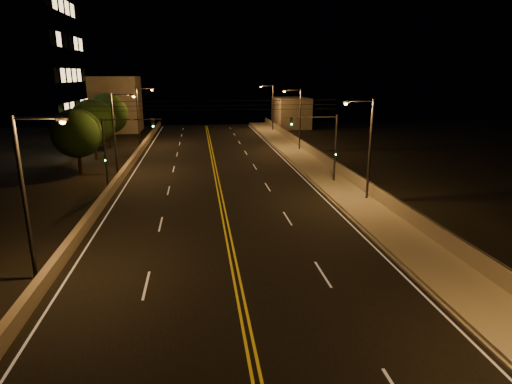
{
  "coord_description": "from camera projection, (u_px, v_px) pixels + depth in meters",
  "views": [
    {
      "loc": [
        -1.68,
        -9.19,
        10.08
      ],
      "look_at": [
        2.0,
        18.0,
        2.5
      ],
      "focal_mm": 30.0,
      "sensor_mm": 36.0,
      "label": 1
    }
  ],
  "objects": [
    {
      "name": "traffic_signal_left",
      "position": [
        116.0,
        146.0,
        37.22
      ],
      "size": [
        5.11,
        0.31,
        6.5
      ],
      "color": "#2D2D33",
      "rests_on": "ground"
    },
    {
      "name": "distant_building_right",
      "position": [
        291.0,
        112.0,
        83.65
      ],
      "size": [
        6.0,
        10.0,
        5.68
      ],
      "primitive_type": "cube",
      "color": "gray",
      "rests_on": "ground"
    },
    {
      "name": "parapet_rail",
      "position": [
        390.0,
        195.0,
        32.04
      ],
      "size": [
        0.06,
        120.0,
        0.06
      ],
      "primitive_type": "cylinder",
      "rotation": [
        1.57,
        0.0,
        0.0
      ],
      "color": "black",
      "rests_on": "parapet_wall"
    },
    {
      "name": "road",
      "position": [
        225.0,
        219.0,
        30.78
      ],
      "size": [
        18.0,
        120.0,
        0.02
      ],
      "primitive_type": "cube",
      "color": "black",
      "rests_on": "ground"
    },
    {
      "name": "distant_building_left",
      "position": [
        117.0,
        104.0,
        76.65
      ],
      "size": [
        8.0,
        8.0,
        9.71
      ],
      "primitive_type": "cube",
      "color": "gray",
      "rests_on": "ground"
    },
    {
      "name": "streetlight_1",
      "position": [
        367.0,
        143.0,
        33.73
      ],
      "size": [
        2.55,
        0.28,
        8.24
      ],
      "color": "#2D2D33",
      "rests_on": "ground"
    },
    {
      "name": "tree_0",
      "position": [
        77.0,
        133.0,
        43.47
      ],
      "size": [
        5.0,
        5.0,
        6.78
      ],
      "color": "black",
      "rests_on": "ground"
    },
    {
      "name": "parapet_wall",
      "position": [
        390.0,
        202.0,
        32.18
      ],
      "size": [
        0.3,
        120.0,
        1.0
      ],
      "primitive_type": "cube",
      "color": "gray",
      "rests_on": "sidewalk"
    },
    {
      "name": "streetlight_5",
      "position": [
        117.0,
        128.0,
        43.55
      ],
      "size": [
        2.55,
        0.28,
        8.24
      ],
      "color": "#2D2D33",
      "rests_on": "ground"
    },
    {
      "name": "tree_2",
      "position": [
        108.0,
        114.0,
        59.41
      ],
      "size": [
        5.59,
        5.59,
        7.58
      ],
      "color": "black",
      "rests_on": "ground"
    },
    {
      "name": "jersey_barrier",
      "position": [
        89.0,
        219.0,
        29.46
      ],
      "size": [
        0.45,
        120.0,
        0.81
      ],
      "primitive_type": "cube",
      "color": "gray",
      "rests_on": "ground"
    },
    {
      "name": "lane_markings",
      "position": [
        225.0,
        219.0,
        30.7
      ],
      "size": [
        17.32,
        116.0,
        0.0
      ],
      "color": "silver",
      "rests_on": "road"
    },
    {
      "name": "sidewalk",
      "position": [
        368.0,
        211.0,
        32.14
      ],
      "size": [
        3.6,
        120.0,
        0.3
      ],
      "primitive_type": "cube",
      "color": "gray",
      "rests_on": "ground"
    },
    {
      "name": "traffic_signal_right",
      "position": [
        326.0,
        141.0,
        39.66
      ],
      "size": [
        5.11,
        0.31,
        6.5
      ],
      "color": "#2D2D33",
      "rests_on": "ground"
    },
    {
      "name": "tree_1",
      "position": [
        93.0,
        122.0,
        51.17
      ],
      "size": [
        5.35,
        5.35,
        7.25
      ],
      "color": "black",
      "rests_on": "ground"
    },
    {
      "name": "streetlight_2",
      "position": [
        298.0,
        115.0,
        56.51
      ],
      "size": [
        2.55,
        0.28,
        8.24
      ],
      "color": "#2D2D33",
      "rests_on": "ground"
    },
    {
      "name": "curb",
      "position": [
        344.0,
        213.0,
        31.91
      ],
      "size": [
        0.14,
        120.0,
        0.15
      ],
      "primitive_type": "cube",
      "color": "gray",
      "rests_on": "ground"
    },
    {
      "name": "overhead_wires",
      "position": [
        216.0,
        105.0,
        37.88
      ],
      "size": [
        22.0,
        0.03,
        0.83
      ],
      "color": "black"
    },
    {
      "name": "streetlight_3",
      "position": [
        271.0,
        105.0,
        76.5
      ],
      "size": [
        2.55,
        0.28,
        8.24
      ],
      "color": "#2D2D33",
      "rests_on": "ground"
    },
    {
      "name": "streetlight_4",
      "position": [
        29.0,
        187.0,
        20.69
      ],
      "size": [
        2.55,
        0.28,
        8.24
      ],
      "color": "#2D2D33",
      "rests_on": "ground"
    },
    {
      "name": "streetlight_6",
      "position": [
        140.0,
        112.0,
        61.47
      ],
      "size": [
        2.55,
        0.28,
        8.24
      ],
      "color": "#2D2D33",
      "rests_on": "ground"
    }
  ]
}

